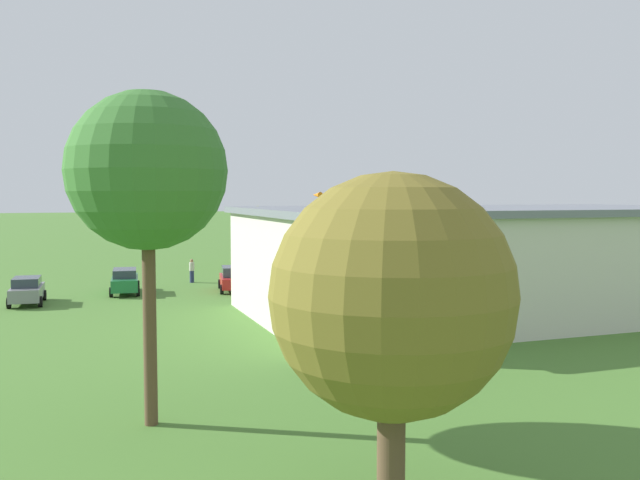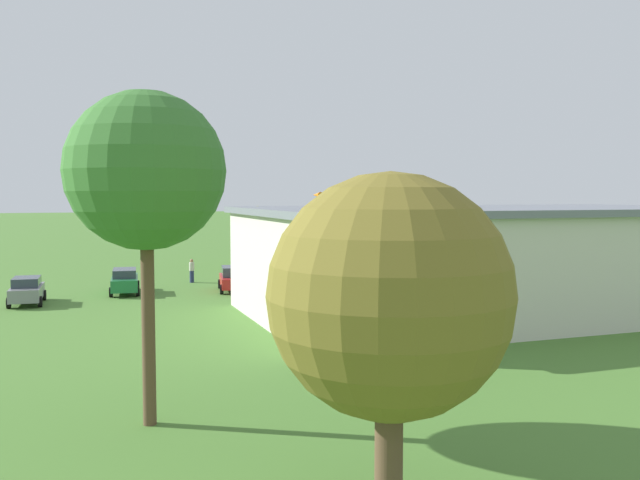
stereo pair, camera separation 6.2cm
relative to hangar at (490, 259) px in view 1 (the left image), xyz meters
name	(u,v)px [view 1 (the left image)]	position (x,y,z in m)	size (l,w,h in m)	color
ground_plane	(287,257)	(0.89, -35.97, -2.94)	(400.00, 400.00, 0.00)	#47752D
hangar	(490,259)	(0.00, 0.00, 0.00)	(26.91, 15.22, 5.87)	beige
biplane	(276,225)	(4.21, -28.56, 0.77)	(7.79, 6.92, 3.51)	yellow
car_orange	(526,267)	(-11.51, -12.24, -2.10)	(2.17, 4.26, 1.64)	orange
car_red	(234,278)	(11.66, -12.98, -2.09)	(2.56, 4.38, 1.67)	red
car_green	(125,281)	(18.77, -14.31, -2.09)	(2.19, 4.72, 1.63)	#1E6B38
car_grey	(27,290)	(24.61, -11.59, -2.10)	(2.04, 4.07, 1.62)	slate
person_watching_takeoff	(422,264)	(-5.54, -18.15, -2.16)	(0.49, 0.49, 1.59)	#B23333
person_by_parked_cars	(192,271)	(13.68, -18.40, -2.06)	(0.54, 0.54, 1.76)	navy
person_beside_truck	(263,273)	(8.93, -15.73, -2.11)	(0.54, 0.54, 1.67)	#72338C
person_walking_on_apron	(421,267)	(-4.27, -16.07, -2.19)	(0.53, 0.53, 1.52)	#72338C
person_near_hangar_door	(305,269)	(5.23, -17.06, -2.11)	(0.53, 0.53, 1.68)	orange
tree_by_windsock	(147,172)	(19.84, 12.87, 4.25)	(4.47, 4.47, 9.46)	brown
tree_behind_hangar_right	(392,297)	(15.87, 20.31, 1.59)	(4.93, 4.93, 7.02)	brown
windsock	(318,200)	(-0.92, -31.35, 3.05)	(1.22, 1.41, 6.84)	silver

